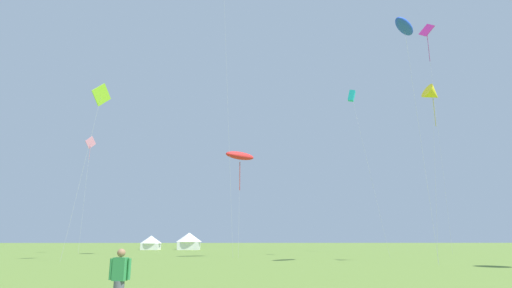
% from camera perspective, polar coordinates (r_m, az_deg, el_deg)
% --- Properties ---
extents(kite_cyan_box, '(3.04, 2.92, 19.89)m').
position_cam_1_polar(kite_cyan_box, '(51.34, 13.40, 6.58)').
color(kite_cyan_box, '#1EB7CC').
rests_on(kite_cyan_box, ground).
extents(kite_blue_parafoil, '(3.30, 3.71, 21.29)m').
position_cam_1_polar(kite_blue_parafoil, '(40.30, 20.25, 15.32)').
color(kite_blue_parafoil, blue).
rests_on(kite_blue_parafoil, ground).
extents(kite_pink_diamond, '(0.97, 1.80, 16.56)m').
position_cam_1_polar(kite_pink_diamond, '(63.11, -22.39, -0.11)').
color(kite_pink_diamond, pink).
rests_on(kite_pink_diamond, ground).
extents(kite_red_parafoil, '(4.00, 3.52, 11.89)m').
position_cam_1_polar(kite_red_parafoil, '(46.15, -2.29, -1.69)').
color(kite_red_parafoil, red).
rests_on(kite_red_parafoil, ground).
extents(kite_magenta_diamond, '(1.63, 3.16, 34.72)m').
position_cam_1_polar(kite_magenta_diamond, '(69.52, 23.05, 14.16)').
color(kite_magenta_diamond, '#E02DA3').
rests_on(kite_magenta_diamond, ground).
extents(kite_lime_diamond, '(2.50, 2.19, 17.22)m').
position_cam_1_polar(kite_lime_diamond, '(43.35, -21.07, 6.34)').
color(kite_lime_diamond, '#99DB2D').
rests_on(kite_lime_diamond, ground).
extents(kite_yellow_delta, '(2.36, 1.77, 15.97)m').
position_cam_1_polar(kite_yellow_delta, '(40.90, 23.71, 6.46)').
color(kite_yellow_delta, yellow).
rests_on(kite_yellow_delta, ground).
extents(person_spectator, '(0.57, 0.30, 1.73)m').
position_cam_1_polar(person_spectator, '(11.89, -18.80, -18.10)').
color(person_spectator, '#565B66').
rests_on(person_spectator, ground).
extents(festival_tent_right, '(3.91, 3.91, 2.54)m').
position_cam_1_polar(festival_tent_right, '(79.06, -14.63, -13.26)').
color(festival_tent_right, white).
rests_on(festival_tent_right, ground).
extents(festival_tent_center, '(4.76, 4.76, 3.10)m').
position_cam_1_polar(festival_tent_center, '(77.83, -9.46, -13.29)').
color(festival_tent_center, white).
rests_on(festival_tent_center, ground).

